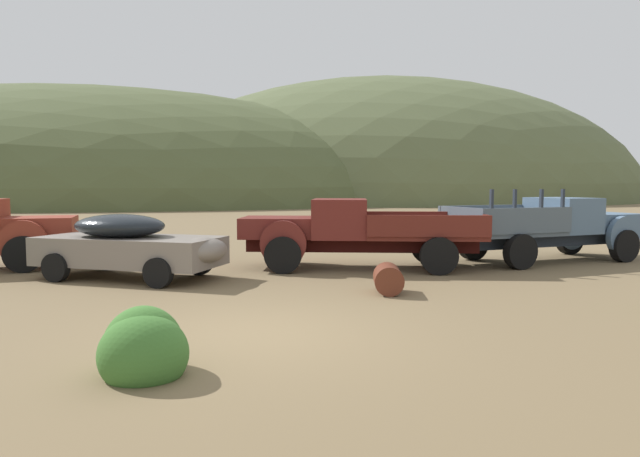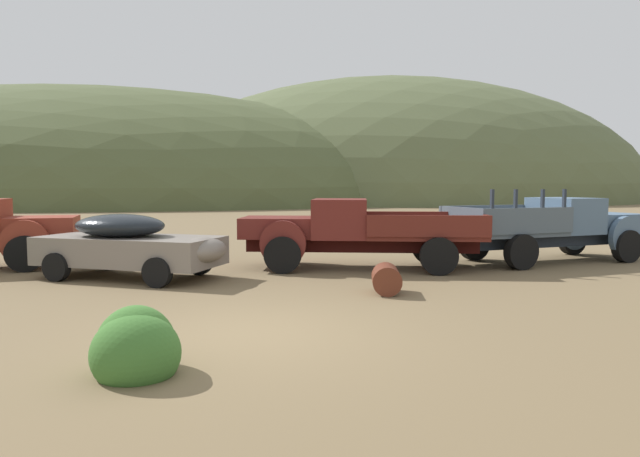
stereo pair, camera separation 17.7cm
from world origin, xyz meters
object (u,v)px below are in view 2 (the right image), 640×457
at_px(truck_oxblood, 344,231).
at_px(oil_drum_tipped, 386,279).
at_px(truck_chalk_blue, 561,227).
at_px(car_primer_gray, 134,245).

distance_m(truck_oxblood, oil_drum_tipped, 3.65).
bearing_deg(oil_drum_tipped, truck_oxblood, 99.71).
bearing_deg(truck_chalk_blue, car_primer_gray, 174.08).
bearing_deg(truck_chalk_blue, oil_drum_tipped, -160.21).
height_order(truck_oxblood, truck_chalk_blue, truck_chalk_blue).
relative_size(truck_oxblood, oil_drum_tipped, 7.42).
xyz_separation_m(car_primer_gray, truck_chalk_blue, (11.85, 2.71, 0.18)).
bearing_deg(truck_oxblood, car_primer_gray, 21.44).
xyz_separation_m(car_primer_gray, oil_drum_tipped, (5.84, -2.09, -0.51)).
bearing_deg(car_primer_gray, truck_chalk_blue, 32.08).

